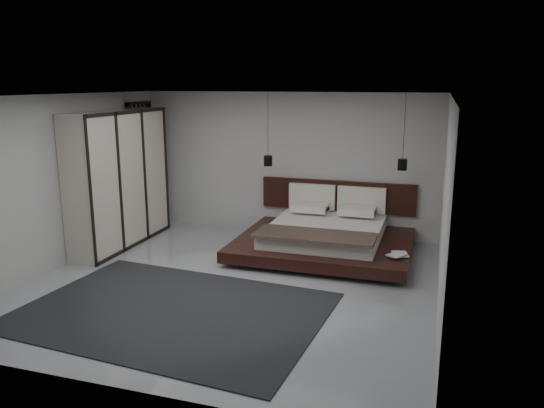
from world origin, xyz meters
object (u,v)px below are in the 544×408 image
(pendant_left, at_px, (268,160))
(bed, at_px, (325,236))
(lattice_screen, at_px, (142,166))
(rug, at_px, (173,311))
(wardrobe, at_px, (119,179))
(pendant_right, at_px, (402,164))

(pendant_left, bearing_deg, bed, -21.85)
(bed, bearing_deg, lattice_screen, 172.16)
(pendant_left, xyz_separation_m, rug, (-0.17, -3.60, -1.53))
(lattice_screen, xyz_separation_m, pendant_left, (2.76, -0.05, 0.24))
(wardrobe, bearing_deg, pendant_left, 24.92)
(lattice_screen, distance_m, pendant_left, 2.77)
(pendant_left, relative_size, pendant_right, 1.03)
(pendant_left, bearing_deg, wardrobe, -155.08)
(lattice_screen, height_order, rug, lattice_screen)
(lattice_screen, bearing_deg, rug, -54.72)
(bed, relative_size, rug, 0.76)
(wardrobe, bearing_deg, bed, 10.11)
(pendant_left, distance_m, pendant_right, 2.48)
(pendant_left, bearing_deg, pendant_right, 0.00)
(pendant_left, height_order, pendant_right, same)
(bed, relative_size, pendant_right, 2.28)
(pendant_right, bearing_deg, lattice_screen, 179.42)
(lattice_screen, distance_m, pendant_right, 5.25)
(lattice_screen, relative_size, rug, 0.66)
(lattice_screen, xyz_separation_m, rug, (2.59, -3.66, -1.29))
(bed, relative_size, pendant_left, 2.21)
(bed, bearing_deg, pendant_right, 21.85)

